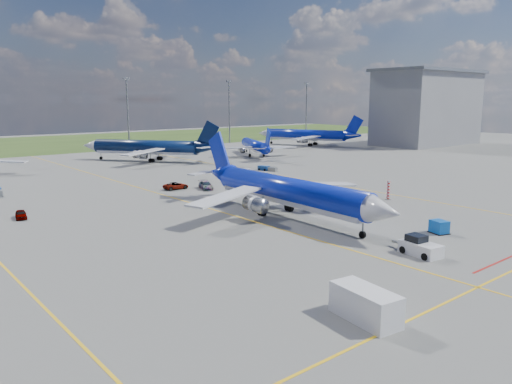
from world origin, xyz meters
TOP-DOWN VIEW (x-y plane):
  - ground at (0.00, 0.00)m, footprint 400.00×400.00m
  - taxiway_lines at (0.17, 27.70)m, footprint 60.25×160.00m
  - floodlight_masts at (10.00, 110.00)m, footprint 202.20×0.50m
  - terminal_building at (120.00, 60.00)m, footprint 42.00×22.00m
  - warning_post at (26.00, 8.00)m, footprint 0.50×0.50m
  - bg_jet_n at (19.98, 79.06)m, footprint 47.89×49.86m
  - bg_jet_ne at (49.63, 70.42)m, footprint 36.26×39.84m
  - bg_jet_ene at (84.31, 84.62)m, footprint 43.69×48.68m
  - main_airliner at (5.26, 9.39)m, footprint 32.42×41.45m
  - pushback_tug at (4.23, -11.62)m, footprint 2.73×6.05m
  - uld_container at (13.50, -8.34)m, footprint 2.06×2.32m
  - service_van at (-12.63, -17.88)m, footprint 3.09×5.67m
  - service_car_a at (-23.20, 31.63)m, footprint 2.04×3.63m
  - service_car_b at (4.44, 37.73)m, footprint 4.62×2.20m
  - service_car_c at (8.67, 34.48)m, footprint 3.41×5.14m
  - baggage_tug_w at (15.03, 25.15)m, footprint 3.12×4.99m
  - baggage_tug_e at (32.53, 45.44)m, footprint 2.56×4.75m

SIDE VIEW (x-z plane):
  - ground at x=0.00m, z-range 0.00..0.00m
  - bg_jet_n at x=19.98m, z-range -5.19..5.19m
  - bg_jet_ne at x=49.63m, z-range -4.24..4.24m
  - bg_jet_ene at x=84.31m, z-range -5.23..5.23m
  - main_airliner at x=5.26m, z-range -5.24..5.24m
  - taxiway_lines at x=0.17m, z-range 0.00..0.02m
  - baggage_tug_e at x=32.53m, z-range -0.03..1.00m
  - baggage_tug_w at x=15.03m, z-range -0.03..1.06m
  - service_car_a at x=-23.20m, z-range 0.00..1.17m
  - service_car_b at x=4.44m, z-range 0.00..1.27m
  - service_car_c at x=8.67m, z-range 0.00..1.38m
  - uld_container at x=13.50m, z-range 0.00..1.56m
  - pushback_tug at x=4.23m, z-range -0.19..1.82m
  - service_van at x=-12.63m, z-range 0.00..2.37m
  - warning_post at x=26.00m, z-range 0.00..3.00m
  - floodlight_masts at x=10.00m, z-range 1.21..23.91m
  - terminal_building at x=120.00m, z-range 0.07..26.07m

